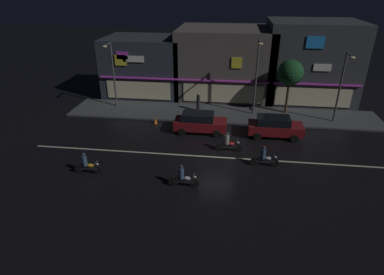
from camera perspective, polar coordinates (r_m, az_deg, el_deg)
ground_plane at (r=23.08m, az=4.30°, el=-3.51°), size 140.00×140.00×0.00m
lane_divider_stripe at (r=23.08m, az=4.30°, el=-3.50°), size 27.31×0.16×0.01m
sidewalk_far at (r=30.55m, az=5.25°, el=4.25°), size 28.75×4.55×0.14m
storefront_left_block at (r=36.11m, az=-8.27°, el=12.47°), size 8.26×6.55×6.09m
storefront_center_block at (r=35.59m, az=5.96°, el=13.20°), size 9.92×8.27×7.06m
storefront_right_block at (r=35.85m, az=20.21°, el=12.58°), size 8.84×7.25×7.92m
streetlamp_west at (r=31.79m, az=-14.03°, el=11.67°), size 0.44×1.64×6.22m
streetlamp_mid at (r=29.33m, az=11.44°, el=11.38°), size 0.44×1.64×6.82m
streetlamp_east at (r=29.90m, az=25.14°, el=8.95°), size 0.44×1.64×6.08m
pedestrian_on_sidewalk at (r=30.65m, az=1.14°, el=6.22°), size 0.36×0.36×1.78m
street_tree at (r=30.62m, az=17.11°, el=10.92°), size 2.30×2.30×4.99m
parked_car_near_kerb at (r=26.57m, az=14.49°, el=1.93°), size 4.30×1.98×1.67m
parked_car_trailing at (r=26.52m, az=1.41°, el=2.74°), size 4.30×1.98×1.67m
motorcycle_lead at (r=22.19m, az=12.73°, el=-3.56°), size 1.90×0.60×1.52m
motorcycle_following at (r=23.68m, az=6.45°, el=-1.06°), size 1.90×0.60×1.52m
motorcycle_opposite_lane at (r=19.58m, az=-1.62°, el=-7.17°), size 1.90×0.60×1.52m
motorcycle_trailing_far at (r=21.94m, az=-18.23°, el=-4.67°), size 1.90×0.60×1.52m
traffic_cone at (r=28.54m, az=-6.55°, el=3.02°), size 0.36×0.36×0.55m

